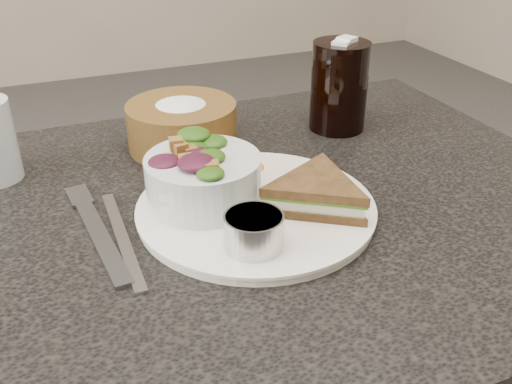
{
  "coord_description": "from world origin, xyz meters",
  "views": [
    {
      "loc": [
        -0.19,
        -0.58,
        1.12
      ],
      "look_at": [
        0.04,
        -0.03,
        0.78
      ],
      "focal_mm": 40.0,
      "sensor_mm": 36.0,
      "label": 1
    }
  ],
  "objects_px": {
    "sandwich": "(316,193)",
    "bread_basket": "(182,118)",
    "dressing_ramekin": "(254,231)",
    "cola_glass": "(339,83)",
    "dinner_plate": "(256,209)",
    "salad_bowl": "(203,171)"
  },
  "relations": [
    {
      "from": "sandwich",
      "to": "bread_basket",
      "type": "xyz_separation_m",
      "value": [
        -0.09,
        0.26,
        0.01
      ]
    },
    {
      "from": "dressing_ramekin",
      "to": "cola_glass",
      "type": "distance_m",
      "value": 0.39
    },
    {
      "from": "bread_basket",
      "to": "cola_glass",
      "type": "height_order",
      "value": "cola_glass"
    },
    {
      "from": "cola_glass",
      "to": "dressing_ramekin",
      "type": "bearing_deg",
      "value": -132.8
    },
    {
      "from": "bread_basket",
      "to": "dressing_ramekin",
      "type": "bearing_deg",
      "value": -91.42
    },
    {
      "from": "dinner_plate",
      "to": "salad_bowl",
      "type": "height_order",
      "value": "salad_bowl"
    },
    {
      "from": "dressing_ramekin",
      "to": "cola_glass",
      "type": "bearing_deg",
      "value": 47.2
    },
    {
      "from": "dinner_plate",
      "to": "salad_bowl",
      "type": "relative_size",
      "value": 2.06
    },
    {
      "from": "bread_basket",
      "to": "sandwich",
      "type": "bearing_deg",
      "value": -70.14
    },
    {
      "from": "salad_bowl",
      "to": "cola_glass",
      "type": "distance_m",
      "value": 0.33
    },
    {
      "from": "dinner_plate",
      "to": "dressing_ramekin",
      "type": "height_order",
      "value": "dressing_ramekin"
    },
    {
      "from": "dinner_plate",
      "to": "sandwich",
      "type": "distance_m",
      "value": 0.08
    },
    {
      "from": "salad_bowl",
      "to": "bread_basket",
      "type": "relative_size",
      "value": 0.86
    },
    {
      "from": "sandwich",
      "to": "cola_glass",
      "type": "xyz_separation_m",
      "value": [
        0.16,
        0.23,
        0.04
      ]
    },
    {
      "from": "cola_glass",
      "to": "bread_basket",
      "type": "bearing_deg",
      "value": 174.52
    },
    {
      "from": "bread_basket",
      "to": "dinner_plate",
      "type": "bearing_deg",
      "value": -82.75
    },
    {
      "from": "sandwich",
      "to": "dressing_ramekin",
      "type": "distance_m",
      "value": 0.11
    },
    {
      "from": "bread_basket",
      "to": "cola_glass",
      "type": "bearing_deg",
      "value": -5.48
    },
    {
      "from": "sandwich",
      "to": "dinner_plate",
      "type": "bearing_deg",
      "value": -174.02
    },
    {
      "from": "salad_bowl",
      "to": "cola_glass",
      "type": "relative_size",
      "value": 0.92
    },
    {
      "from": "dinner_plate",
      "to": "salad_bowl",
      "type": "distance_m",
      "value": 0.08
    },
    {
      "from": "dinner_plate",
      "to": "bread_basket",
      "type": "xyz_separation_m",
      "value": [
        -0.03,
        0.22,
        0.04
      ]
    }
  ]
}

